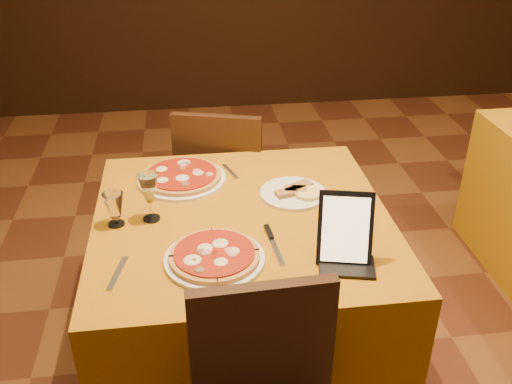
{
  "coord_description": "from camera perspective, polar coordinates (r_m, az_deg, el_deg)",
  "views": [
    {
      "loc": [
        -0.77,
        -1.38,
        1.88
      ],
      "look_at": [
        -0.54,
        0.4,
        0.86
      ],
      "focal_mm": 40.0,
      "sensor_mm": 36.0,
      "label": 1
    }
  ],
  "objects": [
    {
      "name": "main_table",
      "position": [
        2.35,
        -1.29,
        -10.16
      ],
      "size": [
        1.1,
        1.1,
        0.75
      ],
      "primitive_type": "cube",
      "color": "#AE6C0B",
      "rests_on": "floor"
    },
    {
      "name": "chair_main_far",
      "position": [
        2.96,
        -2.99,
        0.83
      ],
      "size": [
        0.48,
        0.48,
        0.91
      ],
      "primitive_type": null,
      "rotation": [
        0.0,
        0.0,
        2.86
      ],
      "color": "black",
      "rests_on": "floor"
    },
    {
      "name": "pizza_near",
      "position": [
        1.9,
        -4.18,
        -6.5
      ],
      "size": [
        0.33,
        0.33,
        0.03
      ],
      "rotation": [
        0.0,
        0.0,
        -0.06
      ],
      "color": "white",
      "rests_on": "main_table"
    },
    {
      "name": "pizza_far",
      "position": [
        2.38,
        -7.44,
        1.46
      ],
      "size": [
        0.36,
        0.36,
        0.03
      ],
      "rotation": [
        0.0,
        0.0,
        0.02
      ],
      "color": "white",
      "rests_on": "main_table"
    },
    {
      "name": "cutlet_dish",
      "position": [
        2.26,
        3.71,
        -0.02
      ],
      "size": [
        0.26,
        0.26,
        0.03
      ],
      "rotation": [
        0.0,
        0.0,
        0.42
      ],
      "color": "white",
      "rests_on": "main_table"
    },
    {
      "name": "wine_glass",
      "position": [
        2.1,
        -10.6,
        -0.5
      ],
      "size": [
        0.08,
        0.08,
        0.19
      ],
      "primitive_type": null,
      "rotation": [
        0.0,
        0.0,
        -0.01
      ],
      "color": "#DAE07F",
      "rests_on": "main_table"
    },
    {
      "name": "water_glass",
      "position": [
        2.11,
        -13.97,
        -1.7
      ],
      "size": [
        0.08,
        0.08,
        0.13
      ],
      "primitive_type": null,
      "rotation": [
        0.0,
        0.0,
        0.09
      ],
      "color": "silver",
      "rests_on": "main_table"
    },
    {
      "name": "tablet",
      "position": [
        1.86,
        8.92,
        -3.6
      ],
      "size": [
        0.2,
        0.14,
        0.23
      ],
      "primitive_type": "cube",
      "rotation": [
        -0.35,
        0.0,
        -0.22
      ],
      "color": "black",
      "rests_on": "main_table"
    },
    {
      "name": "knife",
      "position": [
        1.96,
        1.88,
        -5.49
      ],
      "size": [
        0.04,
        0.22,
        0.01
      ],
      "primitive_type": "cube",
      "rotation": [
        0.0,
        0.0,
        1.66
      ],
      "color": "#B2B2B9",
      "rests_on": "main_table"
    },
    {
      "name": "fork_near",
      "position": [
        1.89,
        -13.66,
        -7.87
      ],
      "size": [
        0.06,
        0.17,
        0.01
      ],
      "primitive_type": "cube",
      "rotation": [
        0.0,
        0.0,
        1.34
      ],
      "color": "#B4B6BB",
      "rests_on": "main_table"
    },
    {
      "name": "fork_far",
      "position": [
        2.44,
        -2.59,
        2.06
      ],
      "size": [
        0.06,
        0.14,
        0.01
      ],
      "primitive_type": "cube",
      "rotation": [
        0.0,
        0.0,
        1.9
      ],
      "color": "silver",
      "rests_on": "main_table"
    }
  ]
}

